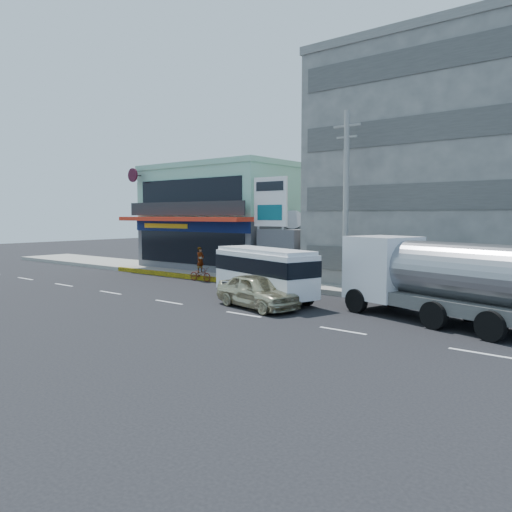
{
  "coord_description": "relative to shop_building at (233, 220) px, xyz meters",
  "views": [
    {
      "loc": [
        19.24,
        -16.75,
        4.43
      ],
      "look_at": [
        2.18,
        4.38,
        2.2
      ],
      "focal_mm": 35.0,
      "sensor_mm": 36.0,
      "label": 1
    }
  ],
  "objects": [
    {
      "name": "ground",
      "position": [
        8.0,
        -13.95,
        -4.0
      ],
      "size": [
        120.0,
        120.0,
        0.0
      ],
      "primitive_type": "plane",
      "color": "black",
      "rests_on": "ground"
    },
    {
      "name": "sidewalk",
      "position": [
        13.0,
        -4.45,
        -3.85
      ],
      "size": [
        70.0,
        5.0,
        0.3
      ],
      "primitive_type": "cube",
      "color": "gray",
      "rests_on": "ground"
    },
    {
      "name": "shop_building",
      "position": [
        0.0,
        0.0,
        0.0
      ],
      "size": [
        12.4,
        11.7,
        8.0
      ],
      "color": "#47474C",
      "rests_on": "ground"
    },
    {
      "name": "concrete_building",
      "position": [
        18.0,
        1.05,
        3.0
      ],
      "size": [
        16.0,
        12.0,
        14.0
      ],
      "primitive_type": "cube",
      "color": "gray",
      "rests_on": "ground"
    },
    {
      "name": "gap_structure",
      "position": [
        8.0,
        -1.95,
        -2.25
      ],
      "size": [
        3.0,
        6.0,
        3.5
      ],
      "primitive_type": "cube",
      "color": "#47474C",
      "rests_on": "ground"
    },
    {
      "name": "satellite_dish",
      "position": [
        8.0,
        -2.95,
        -0.42
      ],
      "size": [
        1.5,
        1.5,
        0.15
      ],
      "primitive_type": "cylinder",
      "color": "slate",
      "rests_on": "gap_structure"
    },
    {
      "name": "billboard",
      "position": [
        7.5,
        -4.75,
        0.93
      ],
      "size": [
        2.6,
        0.18,
        6.9
      ],
      "color": "gray",
      "rests_on": "ground"
    },
    {
      "name": "utility_pole_near",
      "position": [
        14.0,
        -6.55,
        1.15
      ],
      "size": [
        1.6,
        0.3,
        10.0
      ],
      "color": "#999993",
      "rests_on": "ground"
    },
    {
      "name": "minibus",
      "position": [
        11.57,
        -10.6,
        -2.38
      ],
      "size": [
        6.82,
        3.88,
        2.72
      ],
      "color": "white",
      "rests_on": "ground"
    },
    {
      "name": "sedan",
      "position": [
        12.51,
        -12.37,
        -3.19
      ],
      "size": [
        5.08,
        2.99,
        1.62
      ],
      "primitive_type": "imported",
      "rotation": [
        0.0,
        0.0,
        1.33
      ],
      "color": "#C2BB94",
      "rests_on": "ground"
    },
    {
      "name": "tanker_truck",
      "position": [
        20.08,
        -10.04,
        -2.14
      ],
      "size": [
        9.14,
        4.85,
        3.46
      ],
      "color": "white",
      "rests_on": "ground"
    },
    {
      "name": "motorcycle_rider",
      "position": [
        3.42,
        -7.15,
        -3.24
      ],
      "size": [
        1.81,
        0.7,
        2.29
      ],
      "color": "#50120B",
      "rests_on": "ground"
    }
  ]
}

